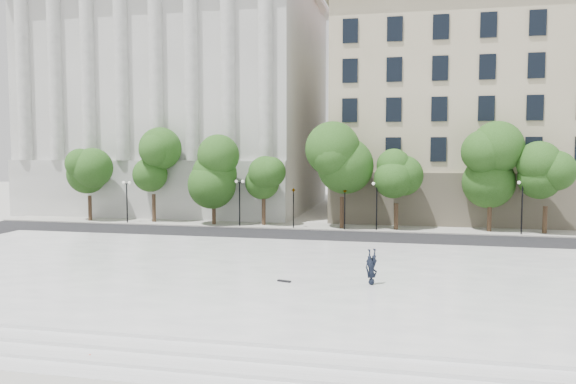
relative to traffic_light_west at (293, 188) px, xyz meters
name	(u,v)px	position (x,y,z in m)	size (l,w,h in m)	color
ground	(215,292)	(0.56, -22.30, -3.65)	(160.00, 160.00, 0.00)	#B0AFA7
plaza	(234,274)	(0.56, -19.30, -3.43)	(44.00, 22.00, 0.45)	white
street	(290,237)	(0.56, -4.30, -3.64)	(60.00, 8.00, 0.02)	black
far_sidewalk	(303,226)	(0.56, 1.70, -3.59)	(60.00, 4.00, 0.12)	#B2AFA5
building_west	(188,102)	(-16.44, 16.27, 9.24)	(31.50, 27.65, 25.60)	silver
building_east	(509,112)	(20.56, 16.61, 7.49)	(36.00, 26.15, 23.00)	#C3B595
traffic_light_west	(293,188)	(0.00, 0.00, 0.00)	(0.58, 1.67, 4.16)	black
traffic_light_east	(345,189)	(4.57, 0.00, -0.02)	(0.72, 1.62, 4.14)	black
person_lying	(371,280)	(8.23, -21.03, -2.96)	(0.64, 0.42, 1.77)	black
skateboard	(284,281)	(3.88, -21.35, -3.16)	(0.72, 0.18, 0.07)	black
plaza_steps	(129,352)	(0.56, -31.20, -3.53)	(44.00, 3.00, 0.30)	white
street_trees	(313,173)	(1.54, 1.11, 1.38)	(45.26, 4.94, 7.78)	#382619
lamp_posts	(311,196)	(1.54, 0.30, -0.67)	(36.31, 0.28, 4.54)	black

